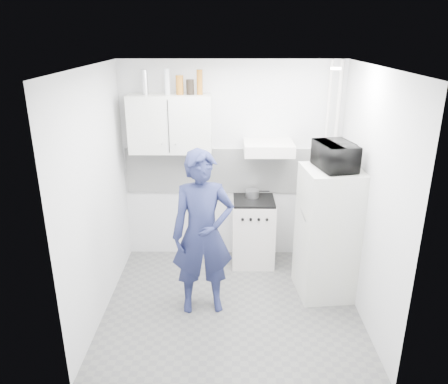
{
  "coord_description": "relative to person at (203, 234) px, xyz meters",
  "views": [
    {
      "loc": [
        -0.04,
        -4.19,
        2.91
      ],
      "look_at": [
        -0.09,
        0.3,
        1.25
      ],
      "focal_mm": 35.0,
      "sensor_mm": 36.0,
      "label": 1
    }
  ],
  "objects": [
    {
      "name": "floor",
      "position": [
        0.31,
        0.04,
        -0.91
      ],
      "size": [
        2.8,
        2.8,
        0.0
      ],
      "primitive_type": "plane",
      "color": "#515151",
      "rests_on": "ground"
    },
    {
      "name": "ceiling",
      "position": [
        0.31,
        0.04,
        1.69
      ],
      "size": [
        2.8,
        2.8,
        0.0
      ],
      "primitive_type": "plane",
      "color": "white",
      "rests_on": "wall_back"
    },
    {
      "name": "wall_back",
      "position": [
        0.31,
        1.29,
        0.39
      ],
      "size": [
        2.8,
        0.0,
        2.8
      ],
      "primitive_type": "plane",
      "rotation": [
        1.57,
        0.0,
        0.0
      ],
      "color": "silver",
      "rests_on": "floor"
    },
    {
      "name": "wall_left",
      "position": [
        -1.09,
        0.04,
        0.39
      ],
      "size": [
        0.0,
        2.6,
        2.6
      ],
      "primitive_type": "plane",
      "rotation": [
        1.57,
        0.0,
        1.57
      ],
      "color": "silver",
      "rests_on": "floor"
    },
    {
      "name": "wall_right",
      "position": [
        1.71,
        0.04,
        0.39
      ],
      "size": [
        0.0,
        2.6,
        2.6
      ],
      "primitive_type": "plane",
      "rotation": [
        1.57,
        0.0,
        -1.57
      ],
      "color": "silver",
      "rests_on": "floor"
    },
    {
      "name": "person",
      "position": [
        0.0,
        0.0,
        0.0
      ],
      "size": [
        0.71,
        0.52,
        1.81
      ],
      "primitive_type": "imported",
      "rotation": [
        0.0,
        0.0,
        0.13
      ],
      "color": "#1D2349",
      "rests_on": "floor"
    },
    {
      "name": "stove",
      "position": [
        0.59,
        1.04,
        -0.47
      ],
      "size": [
        0.54,
        0.54,
        0.87
      ],
      "primitive_type": "cube",
      "color": "silver",
      "rests_on": "floor"
    },
    {
      "name": "fridge",
      "position": [
        1.41,
        0.34,
        -0.14
      ],
      "size": [
        0.69,
        0.69,
        1.52
      ],
      "primitive_type": "cube",
      "rotation": [
        0.0,
        0.0,
        0.11
      ],
      "color": "beige",
      "rests_on": "floor"
    },
    {
      "name": "stove_top",
      "position": [
        0.59,
        1.04,
        -0.02
      ],
      "size": [
        0.52,
        0.52,
        0.03
      ],
      "primitive_type": "cube",
      "color": "black",
      "rests_on": "stove"
    },
    {
      "name": "saucepan",
      "position": [
        0.58,
        1.12,
        0.04
      ],
      "size": [
        0.17,
        0.17,
        0.1
      ],
      "primitive_type": "cylinder",
      "color": "silver",
      "rests_on": "stove_top"
    },
    {
      "name": "microwave",
      "position": [
        1.41,
        0.34,
        0.76
      ],
      "size": [
        0.58,
        0.45,
        0.29
      ],
      "primitive_type": "imported",
      "rotation": [
        0.0,
        0.0,
        1.78
      ],
      "color": "black",
      "rests_on": "fridge"
    },
    {
      "name": "bottle_b",
      "position": [
        -0.73,
        1.12,
        1.44
      ],
      "size": [
        0.07,
        0.07,
        0.29
      ],
      "primitive_type": "cylinder",
      "color": "silver",
      "rests_on": "upper_cabinet"
    },
    {
      "name": "bottle_d",
      "position": [
        -0.46,
        1.12,
        1.45
      ],
      "size": [
        0.07,
        0.07,
        0.3
      ],
      "primitive_type": "cylinder",
      "color": "#B2B7BC",
      "rests_on": "upper_cabinet"
    },
    {
      "name": "canister_a",
      "position": [
        -0.31,
        1.12,
        1.41
      ],
      "size": [
        0.09,
        0.09,
        0.23
      ],
      "primitive_type": "cylinder",
      "color": "brown",
      "rests_on": "upper_cabinet"
    },
    {
      "name": "canister_b",
      "position": [
        -0.19,
        1.12,
        1.38
      ],
      "size": [
        0.09,
        0.09,
        0.18
      ],
      "primitive_type": "cylinder",
      "color": "black",
      "rests_on": "upper_cabinet"
    },
    {
      "name": "bottle_e",
      "position": [
        -0.08,
        1.12,
        1.44
      ],
      "size": [
        0.07,
        0.07,
        0.29
      ],
      "primitive_type": "cylinder",
      "color": "brown",
      "rests_on": "upper_cabinet"
    },
    {
      "name": "upper_cabinet",
      "position": [
        -0.44,
        1.12,
        0.94
      ],
      "size": [
        1.0,
        0.35,
        0.7
      ],
      "primitive_type": "cube",
      "color": "beige",
      "rests_on": "wall_back"
    },
    {
      "name": "range_hood",
      "position": [
        0.76,
        1.04,
        0.66
      ],
      "size": [
        0.6,
        0.5,
        0.14
      ],
      "primitive_type": "cube",
      "color": "silver",
      "rests_on": "wall_back"
    },
    {
      "name": "backsplash",
      "position": [
        0.31,
        1.28,
        0.29
      ],
      "size": [
        2.74,
        0.03,
        0.6
      ],
      "primitive_type": "cube",
      "color": "white",
      "rests_on": "wall_back"
    },
    {
      "name": "pipe_a",
      "position": [
        1.61,
        1.21,
        0.39
      ],
      "size": [
        0.05,
        0.05,
        2.6
      ],
      "primitive_type": "cylinder",
      "color": "silver",
      "rests_on": "floor"
    },
    {
      "name": "pipe_b",
      "position": [
        1.49,
        1.21,
        0.39
      ],
      "size": [
        0.04,
        0.04,
        2.6
      ],
      "primitive_type": "cylinder",
      "color": "silver",
      "rests_on": "floor"
    },
    {
      "name": "ceiling_spot_fixture",
      "position": [
        1.31,
        0.24,
        1.66
      ],
      "size": [
        0.1,
        0.1,
        0.02
      ],
      "primitive_type": "cylinder",
      "color": "white",
      "rests_on": "ceiling"
    }
  ]
}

